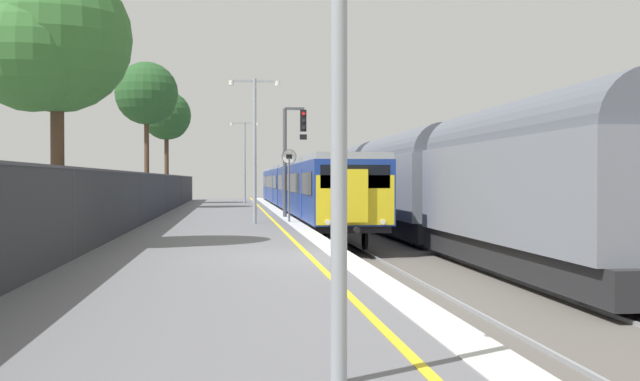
# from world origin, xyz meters

# --- Properties ---
(ground) EXTENTS (17.40, 110.00, 1.21)m
(ground) POSITION_xyz_m (2.64, 0.00, -0.61)
(ground) COLOR slate
(commuter_train_at_platform) EXTENTS (2.83, 42.79, 3.81)m
(commuter_train_at_platform) POSITION_xyz_m (2.10, 29.90, 1.27)
(commuter_train_at_platform) COLOR navy
(commuter_train_at_platform) RESTS_ON ground
(freight_train_adjacent_track) EXTENTS (2.60, 44.19, 4.88)m
(freight_train_adjacent_track) POSITION_xyz_m (6.10, 18.57, 1.68)
(freight_train_adjacent_track) COLOR #232326
(freight_train_adjacent_track) RESTS_ON ground
(signal_gantry) EXTENTS (1.10, 0.24, 5.04)m
(signal_gantry) POSITION_xyz_m (0.62, 18.21, 3.15)
(signal_gantry) COLOR #47474C
(signal_gantry) RESTS_ON ground
(speed_limit_sign) EXTENTS (0.59, 0.08, 2.95)m
(speed_limit_sign) POSITION_xyz_m (0.25, 14.24, 1.87)
(speed_limit_sign) COLOR #59595B
(speed_limit_sign) RESTS_ON ground
(platform_lamp_near) EXTENTS (2.00, 0.20, 4.84)m
(platform_lamp_near) POSITION_xyz_m (-1.18, -10.57, 2.91)
(platform_lamp_near) COLOR #93999E
(platform_lamp_near) RESTS_ON ground
(platform_lamp_mid) EXTENTS (2.00, 0.20, 5.67)m
(platform_lamp_mid) POSITION_xyz_m (-1.18, 13.18, 3.35)
(platform_lamp_mid) COLOR #93999E
(platform_lamp_mid) RESTS_ON ground
(platform_lamp_far) EXTENTS (2.00, 0.20, 5.77)m
(platform_lamp_far) POSITION_xyz_m (-1.18, 36.92, 3.40)
(platform_lamp_far) COLOR #93999E
(platform_lamp_far) RESTS_ON ground
(platform_back_fence) EXTENTS (0.07, 99.00, 2.00)m
(platform_back_fence) POSITION_xyz_m (-5.45, -0.00, 1.04)
(platform_back_fence) COLOR #282B2D
(platform_back_fence) RESTS_ON ground
(background_tree_left) EXTENTS (3.51, 3.51, 8.08)m
(background_tree_left) POSITION_xyz_m (-6.65, 39.06, 6.18)
(background_tree_left) COLOR #473323
(background_tree_left) RESTS_ON ground
(background_tree_centre) EXTENTS (3.75, 3.75, 8.77)m
(background_tree_centre) POSITION_xyz_m (-7.03, 29.95, 6.77)
(background_tree_centre) COLOR #473323
(background_tree_centre) RESTS_ON ground
(background_tree_right) EXTENTS (3.76, 3.89, 7.11)m
(background_tree_right) POSITION_xyz_m (-6.55, 2.71, 5.08)
(background_tree_right) COLOR #473323
(background_tree_right) RESTS_ON ground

